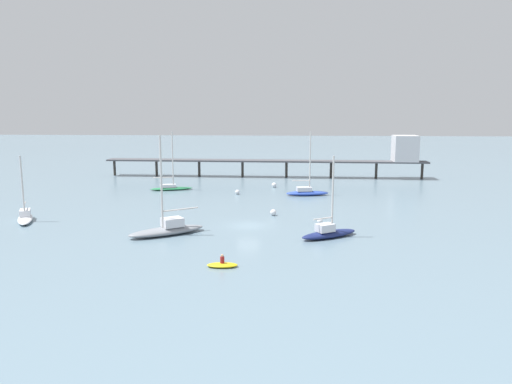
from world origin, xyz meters
TOP-DOWN VIEW (x-y plane):
  - ground_plane at (0.00, 0.00)m, footprint 400.00×400.00m
  - pier at (15.75, 40.83)m, footprint 63.11×5.14m
  - sailboat_blue at (7.56, 20.56)m, footprint 6.88×2.91m
  - sailboat_navy at (8.77, -4.76)m, footprint 6.65×5.13m
  - sailboat_green at (-14.82, 24.29)m, footprint 7.14×3.63m
  - sailboat_white at (-26.86, 0.68)m, footprint 4.30×6.60m
  - sailboat_gray at (-8.27, -4.60)m, footprint 8.19×6.72m
  - dinghy_yellow at (-1.03, -15.04)m, footprint 2.68×1.35m
  - mooring_buoy_near at (8.30, 1.38)m, footprint 0.66×0.66m
  - mooring_buoy_inner at (2.27, 28.28)m, footprint 0.82×0.82m
  - mooring_buoy_outer at (-3.35, 20.86)m, footprint 0.73×0.73m
  - mooring_buoy_far at (2.73, 5.63)m, footprint 0.79×0.79m

SIDE VIEW (x-z plane):
  - ground_plane at x=0.00m, z-range 0.00..0.00m
  - dinghy_yellow at x=-1.03m, z-range -0.36..0.78m
  - mooring_buoy_near at x=8.30m, z-range 0.00..0.66m
  - mooring_buoy_outer at x=-3.35m, z-range 0.00..0.73m
  - mooring_buoy_far at x=2.73m, z-range 0.00..0.79m
  - mooring_buoy_inner at x=2.27m, z-range 0.00..0.82m
  - sailboat_white at x=-26.86m, z-range -3.35..4.52m
  - sailboat_green at x=-14.82m, z-range -4.24..5.42m
  - sailboat_navy at x=8.77m, z-range -3.65..4.88m
  - sailboat_blue at x=7.56m, z-range -4.30..5.56m
  - sailboat_gray at x=-8.27m, z-range -4.61..6.00m
  - pier at x=15.75m, z-range 0.53..8.87m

